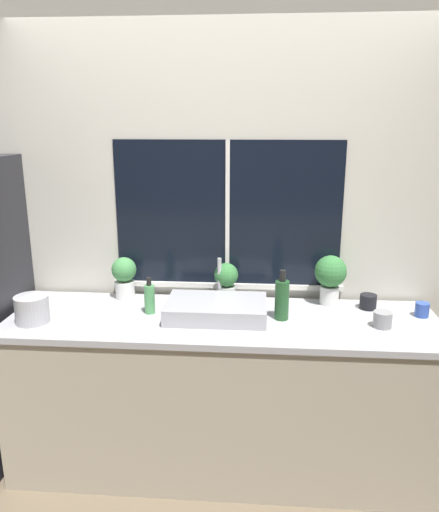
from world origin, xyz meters
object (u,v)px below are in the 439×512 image
mug_black (368,302)px  mug_blue (422,310)px  soap_bottle (150,298)px  kettle (32,308)px  mug_grey (383,320)px  potted_plant_left (124,276)px  potted_plant_right (330,275)px  sink (216,309)px  bottle_tall (282,299)px  potted_plant_center (226,280)px

mug_black → mug_blue: size_ratio=1.20×
soap_bottle → kettle: size_ratio=1.17×
mug_grey → kettle: bearing=-177.5°
soap_bottle → kettle: soap_bottle is taller
potted_plant_left → mug_blue: bearing=-5.3°
mug_black → potted_plant_right: bearing=164.1°
sink → mug_black: sink is taller
bottle_tall → mug_grey: (0.52, -0.07, -0.07)m
potted_plant_center → bottle_tall: 0.41m
bottle_tall → kettle: bottle_tall is taller
sink → mug_blue: 1.13m
potted_plant_left → bottle_tall: 0.96m
mug_blue → mug_grey: (-0.25, -0.17, 0.00)m
soap_bottle → kettle: 0.62m
soap_bottle → mug_black: 1.24m
mug_black → kettle: size_ratio=0.53×
sink → soap_bottle: size_ratio=2.62×
potted_plant_right → mug_blue: (0.48, -0.16, -0.14)m
sink → bottle_tall: (0.35, -0.01, 0.07)m
potted_plant_left → potted_plant_right: bearing=-0.0°
mug_black → kettle: (-1.82, -0.34, 0.04)m
potted_plant_left → potted_plant_right: (1.22, -0.00, 0.03)m
mug_blue → sink: bearing=-175.4°
potted_plant_center → soap_bottle: bearing=-151.2°
potted_plant_right → kettle: 1.66m
sink → potted_plant_left: size_ratio=2.13×
kettle → potted_plant_center: bearing=22.0°
mug_black → mug_grey: (0.02, -0.27, 0.00)m
soap_bottle → bottle_tall: (0.73, -0.03, 0.03)m
sink → potted_plant_left: bearing=156.7°
potted_plant_left → bottle_tall: bottle_tall is taller
potted_plant_right → sink: bearing=-158.8°
potted_plant_center → kettle: 1.09m
sink → soap_bottle: bearing=176.5°
sink → potted_plant_right: potted_plant_right is taller
potted_plant_left → potted_plant_center: 0.61m
potted_plant_right → soap_bottle: potted_plant_right is taller
bottle_tall → kettle: 1.33m
potted_plant_right → soap_bottle: bearing=-167.5°
potted_plant_right → bottle_tall: bearing=-138.5°
soap_bottle → bottle_tall: bottle_tall is taller
sink → mug_blue: size_ratio=6.95×
soap_bottle → mug_blue: bearing=2.6°
mug_blue → potted_plant_left: bearing=174.7°
potted_plant_center → soap_bottle: potted_plant_center is taller
bottle_tall → mug_grey: size_ratio=2.88×
mug_black → potted_plant_left: bearing=177.6°
potted_plant_center → potted_plant_right: potted_plant_right is taller
sink → soap_bottle: sink is taller
potted_plant_left → potted_plant_center: bearing=-0.0°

